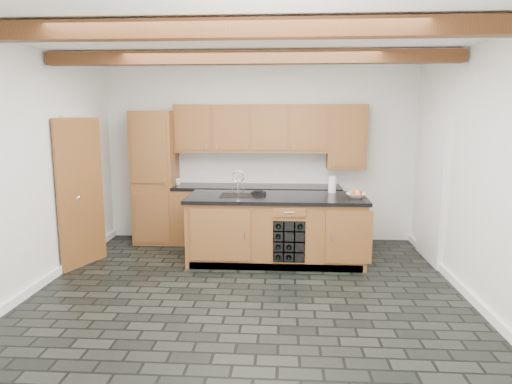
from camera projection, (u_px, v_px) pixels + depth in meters
The scene contains 10 objects.
ground at pixel (247, 295), 5.21m from camera, with size 5.00×5.00×0.00m, color black.
room_shell at pixel (243, 158), 5.48m from camera, with size 5.01×5.00×5.00m.
back_cabinetry at pixel (235, 182), 7.27m from camera, with size 3.65×0.62×2.20m.
island at pixel (276, 229), 6.37m from camera, with size 2.48×0.96×0.93m.
faucet at pixel (237, 193), 6.38m from camera, with size 0.45×0.40×0.34m.
kitchen_scale at pixel (259, 193), 6.40m from camera, with size 0.21×0.15×0.06m.
fruit_bowl at pixel (356, 195), 6.17m from camera, with size 0.26×0.26×0.06m, color beige.
fruit_cluster at pixel (356, 193), 6.16m from camera, with size 0.16×0.17×0.07m.
paper_towel at pixel (332, 185), 6.57m from camera, with size 0.11×0.11×0.23m, color white.
mug at pixel (178, 182), 7.34m from camera, with size 0.10×0.10×0.09m, color white.
Camera 1 is at (0.42, -4.92, 2.03)m, focal length 32.00 mm.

